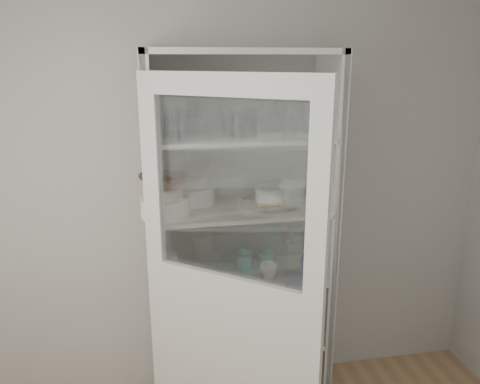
{
  "coord_description": "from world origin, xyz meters",
  "views": [
    {
      "loc": [
        -0.25,
        -1.14,
        2.05
      ],
      "look_at": [
        0.2,
        1.27,
        1.35
      ],
      "focal_mm": 35.0,
      "sensor_mm": 36.0,
      "label": 1
    }
  ],
  "objects_px": {
    "glass_platter": "(269,203)",
    "grey_bowl_stack": "(292,194)",
    "goblet_0": "(193,116)",
    "goblet_3": "(299,115)",
    "mug_white": "(269,271)",
    "cream_bowl": "(164,192)",
    "plate_stack_front": "(165,207)",
    "pantry_cabinet": "(238,256)",
    "cream_dish": "(242,333)",
    "tin_box": "(257,328)",
    "yellow_trivet": "(269,201)",
    "measuring_cups": "(198,277)",
    "teal_jar": "(244,260)",
    "terracotta_bowl": "(164,181)",
    "white_canister": "(168,266)",
    "cupboard_door": "(229,320)",
    "goblet_2": "(278,115)",
    "mug_teal": "(267,259)",
    "goblet_1": "(192,119)",
    "plate_stack_back": "(195,195)",
    "white_ramekin": "(269,194)",
    "mug_blue": "(311,263)"
  },
  "relations": [
    {
      "from": "goblet_0",
      "to": "grey_bowl_stack",
      "type": "height_order",
      "value": "goblet_0"
    },
    {
      "from": "grey_bowl_stack",
      "to": "mug_white",
      "type": "bearing_deg",
      "value": -144.59
    },
    {
      "from": "cream_bowl",
      "to": "mug_teal",
      "type": "bearing_deg",
      "value": 12.81
    },
    {
      "from": "goblet_2",
      "to": "grey_bowl_stack",
      "type": "xyz_separation_m",
      "value": [
        0.07,
        -0.07,
        -0.43
      ]
    },
    {
      "from": "plate_stack_front",
      "to": "mug_blue",
      "type": "height_order",
      "value": "plate_stack_front"
    },
    {
      "from": "mug_blue",
      "to": "plate_stack_back",
      "type": "bearing_deg",
      "value": 178.81
    },
    {
      "from": "pantry_cabinet",
      "to": "grey_bowl_stack",
      "type": "height_order",
      "value": "pantry_cabinet"
    },
    {
      "from": "goblet_3",
      "to": "tin_box",
      "type": "relative_size",
      "value": 0.94
    },
    {
      "from": "plate_stack_back",
      "to": "yellow_trivet",
      "type": "distance_m",
      "value": 0.42
    },
    {
      "from": "goblet_1",
      "to": "white_ramekin",
      "type": "xyz_separation_m",
      "value": [
        0.41,
        -0.11,
        -0.41
      ]
    },
    {
      "from": "mug_teal",
      "to": "cupboard_door",
      "type": "bearing_deg",
      "value": -116.44
    },
    {
      "from": "plate_stack_front",
      "to": "mug_white",
      "type": "xyz_separation_m",
      "value": [
        0.55,
        -0.03,
        -0.4
      ]
    },
    {
      "from": "tin_box",
      "to": "goblet_1",
      "type": "bearing_deg",
      "value": 161.25
    },
    {
      "from": "teal_jar",
      "to": "white_canister",
      "type": "bearing_deg",
      "value": -176.59
    },
    {
      "from": "cream_bowl",
      "to": "grey_bowl_stack",
      "type": "relative_size",
      "value": 1.31
    },
    {
      "from": "terracotta_bowl",
      "to": "mug_blue",
      "type": "xyz_separation_m",
      "value": [
        0.82,
        0.03,
        -0.54
      ]
    },
    {
      "from": "terracotta_bowl",
      "to": "white_canister",
      "type": "height_order",
      "value": "terracotta_bowl"
    },
    {
      "from": "cupboard_door",
      "to": "mug_teal",
      "type": "relative_size",
      "value": 20.06
    },
    {
      "from": "goblet_0",
      "to": "measuring_cups",
      "type": "height_order",
      "value": "goblet_0"
    },
    {
      "from": "plate_stack_back",
      "to": "mug_blue",
      "type": "distance_m",
      "value": 0.78
    },
    {
      "from": "goblet_0",
      "to": "teal_jar",
      "type": "bearing_deg",
      "value": -12.64
    },
    {
      "from": "cream_bowl",
      "to": "measuring_cups",
      "type": "relative_size",
      "value": 1.78
    },
    {
      "from": "cream_bowl",
      "to": "terracotta_bowl",
      "type": "relative_size",
      "value": 0.75
    },
    {
      "from": "goblet_2",
      "to": "goblet_3",
      "type": "distance_m",
      "value": 0.13
    },
    {
      "from": "mug_teal",
      "to": "mug_white",
      "type": "distance_m",
      "value": 0.16
    },
    {
      "from": "teal_jar",
      "to": "cream_dish",
      "type": "relative_size",
      "value": 0.5
    },
    {
      "from": "glass_platter",
      "to": "mug_white",
      "type": "height_order",
      "value": "glass_platter"
    },
    {
      "from": "pantry_cabinet",
      "to": "grey_bowl_stack",
      "type": "bearing_deg",
      "value": -10.57
    },
    {
      "from": "goblet_0",
      "to": "goblet_3",
      "type": "bearing_deg",
      "value": -0.65
    },
    {
      "from": "pantry_cabinet",
      "to": "cupboard_door",
      "type": "distance_m",
      "value": 0.59
    },
    {
      "from": "terracotta_bowl",
      "to": "grey_bowl_stack",
      "type": "height_order",
      "value": "terracotta_bowl"
    },
    {
      "from": "goblet_3",
      "to": "mug_teal",
      "type": "xyz_separation_m",
      "value": [
        -0.18,
        -0.05,
        -0.84
      ]
    },
    {
      "from": "glass_platter",
      "to": "grey_bowl_stack",
      "type": "height_order",
      "value": "grey_bowl_stack"
    },
    {
      "from": "cream_dish",
      "to": "tin_box",
      "type": "bearing_deg",
      "value": 25.18
    },
    {
      "from": "pantry_cabinet",
      "to": "white_canister",
      "type": "relative_size",
      "value": 15.02
    },
    {
      "from": "goblet_0",
      "to": "goblet_3",
      "type": "distance_m",
      "value": 0.59
    },
    {
      "from": "grey_bowl_stack",
      "to": "yellow_trivet",
      "type": "bearing_deg",
      "value": 177.74
    },
    {
      "from": "goblet_1",
      "to": "cream_dish",
      "type": "bearing_deg",
      "value": -33.61
    },
    {
      "from": "white_ramekin",
      "to": "mug_teal",
      "type": "distance_m",
      "value": 0.42
    },
    {
      "from": "plate_stack_front",
      "to": "goblet_3",
      "type": "bearing_deg",
      "value": 13.05
    },
    {
      "from": "goblet_0",
      "to": "yellow_trivet",
      "type": "relative_size",
      "value": 1.21
    },
    {
      "from": "goblet_2",
      "to": "terracotta_bowl",
      "type": "xyz_separation_m",
      "value": [
        -0.64,
        -0.15,
        -0.31
      ]
    },
    {
      "from": "goblet_0",
      "to": "yellow_trivet",
      "type": "bearing_deg",
      "value": -13.65
    },
    {
      "from": "terracotta_bowl",
      "to": "measuring_cups",
      "type": "distance_m",
      "value": 0.59
    },
    {
      "from": "goblet_0",
      "to": "mug_white",
      "type": "distance_m",
      "value": 0.95
    },
    {
      "from": "teal_jar",
      "to": "measuring_cups",
      "type": "distance_m",
      "value": 0.3
    },
    {
      "from": "goblet_1",
      "to": "teal_jar",
      "type": "relative_size",
      "value": 1.34
    },
    {
      "from": "cupboard_door",
      "to": "goblet_2",
      "type": "relative_size",
      "value": 10.65
    },
    {
      "from": "glass_platter",
      "to": "cream_dish",
      "type": "height_order",
      "value": "glass_platter"
    },
    {
      "from": "goblet_0",
      "to": "cream_bowl",
      "type": "bearing_deg",
      "value": -133.54
    }
  ]
}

